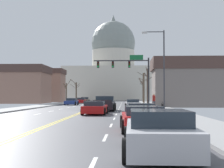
# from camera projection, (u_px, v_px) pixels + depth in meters

# --- Properties ---
(ground) EXTENTS (20.00, 180.00, 0.20)m
(ground) POSITION_uv_depth(u_px,v_px,m) (82.00, 112.00, 31.85)
(ground) COLOR #48484D
(signal_gantry) EXTENTS (7.91, 0.41, 7.28)m
(signal_gantry) POSITION_uv_depth(u_px,v_px,m) (129.00, 69.00, 45.97)
(signal_gantry) COLOR #28282D
(signal_gantry) RESTS_ON ground
(street_lamp_right) EXTENTS (2.30, 0.24, 8.11)m
(street_lamp_right) POSITION_uv_depth(u_px,v_px,m) (161.00, 63.00, 32.59)
(street_lamp_right) COLOR #333338
(street_lamp_right) RESTS_ON ground
(capitol_building) EXTENTS (33.53, 23.13, 30.81)m
(capitol_building) POSITION_uv_depth(u_px,v_px,m) (113.00, 70.00, 116.52)
(capitol_building) COLOR beige
(capitol_building) RESTS_ON ground
(sedan_near_00) EXTENTS (2.02, 4.54, 1.18)m
(sedan_near_00) POSITION_uv_depth(u_px,v_px,m) (133.00, 104.00, 41.49)
(sedan_near_00) COLOR silver
(sedan_near_00) RESTS_ON ground
(pickup_truck_near_01) EXTENTS (2.41, 5.55, 1.59)m
(pickup_truck_near_01) POSITION_uv_depth(u_px,v_px,m) (105.00, 104.00, 35.21)
(pickup_truck_near_01) COLOR black
(pickup_truck_near_01) RESTS_ON ground
(sedan_near_02) EXTENTS (2.18, 4.46, 1.17)m
(sedan_near_02) POSITION_uv_depth(u_px,v_px,m) (95.00, 108.00, 28.47)
(sedan_near_02) COLOR #B71414
(sedan_near_02) RESTS_ON ground
(sedan_near_03) EXTENTS (2.21, 4.38, 1.16)m
(sedan_near_03) POSITION_uv_depth(u_px,v_px,m) (142.00, 113.00, 20.99)
(sedan_near_03) COLOR #6B6056
(sedan_near_03) RESTS_ON ground
(sedan_near_04) EXTENTS (2.22, 4.55, 1.18)m
(sedan_near_04) POSITION_uv_depth(u_px,v_px,m) (143.00, 119.00, 15.30)
(sedan_near_04) COLOR #B71414
(sedan_near_04) RESTS_ON ground
(sedan_near_05) EXTENTS (2.08, 4.71, 1.26)m
(sedan_near_05) POSITION_uv_depth(u_px,v_px,m) (159.00, 133.00, 9.26)
(sedan_near_05) COLOR silver
(sedan_near_05) RESTS_ON ground
(sedan_oncoming_00) EXTENTS (2.10, 4.35, 1.19)m
(sedan_oncoming_00) POSITION_uv_depth(u_px,v_px,m) (72.00, 102.00, 56.27)
(sedan_oncoming_00) COLOR navy
(sedan_oncoming_00) RESTS_ON ground
(sedan_oncoming_01) EXTENTS (2.05, 4.39, 1.19)m
(sedan_oncoming_01) POSITION_uv_depth(u_px,v_px,m) (81.00, 101.00, 67.34)
(sedan_oncoming_01) COLOR #B71414
(sedan_oncoming_01) RESTS_ON ground
(sedan_oncoming_02) EXTENTS (2.16, 4.60, 1.25)m
(sedan_oncoming_02) POSITION_uv_depth(u_px,v_px,m) (85.00, 100.00, 77.38)
(sedan_oncoming_02) COLOR #6B6056
(sedan_oncoming_02) RESTS_ON ground
(sedan_oncoming_03) EXTENTS (2.09, 4.32, 1.28)m
(sedan_oncoming_03) POSITION_uv_depth(u_px,v_px,m) (103.00, 99.00, 90.77)
(sedan_oncoming_03) COLOR #6B6056
(sedan_oncoming_03) RESTS_ON ground
(flank_building_00) EXTENTS (13.59, 6.93, 8.29)m
(flank_building_00) POSITION_uv_depth(u_px,v_px,m) (37.00, 85.00, 82.00)
(flank_building_00) COLOR #8C6656
(flank_building_00) RESTS_ON ground
(flank_building_01) EXTENTS (9.68, 9.59, 7.88)m
(flank_building_01) POSITION_uv_depth(u_px,v_px,m) (25.00, 84.00, 68.41)
(flank_building_01) COLOR #8C6656
(flank_building_01) RESTS_ON ground
(flank_building_02) EXTENTS (13.99, 6.79, 7.05)m
(flank_building_02) POSITION_uv_depth(u_px,v_px,m) (200.00, 82.00, 47.05)
(flank_building_02) COLOR slate
(flank_building_02) RESTS_ON ground
(bare_tree_00) EXTENTS (1.55, 1.99, 5.77)m
(bare_tree_00) POSITION_uv_depth(u_px,v_px,m) (143.00, 90.00, 80.09)
(bare_tree_00) COLOR #423328
(bare_tree_00) RESTS_ON ground
(bare_tree_01) EXTENTS (2.50, 1.59, 5.61)m
(bare_tree_01) POSITION_uv_depth(u_px,v_px,m) (76.00, 91.00, 80.75)
(bare_tree_01) COLOR #4C3D2D
(bare_tree_01) RESTS_ON ground
(bare_tree_02) EXTENTS (2.57, 1.34, 6.46)m
(bare_tree_02) POSITION_uv_depth(u_px,v_px,m) (144.00, 87.00, 67.45)
(bare_tree_02) COLOR brown
(bare_tree_02) RESTS_ON ground
(bare_tree_03) EXTENTS (1.85, 1.67, 4.92)m
(bare_tree_03) POSITION_uv_depth(u_px,v_px,m) (66.00, 91.00, 68.68)
(bare_tree_03) COLOR brown
(bare_tree_03) RESTS_ON ground
(bare_tree_04) EXTENTS (2.21, 2.52, 6.62)m
(bare_tree_04) POSITION_uv_depth(u_px,v_px,m) (148.00, 85.00, 55.67)
(bare_tree_04) COLOR #423328
(bare_tree_04) RESTS_ON ground
(pedestrian_00) EXTENTS (0.35, 0.34, 1.75)m
(pedestrian_00) POSITION_uv_depth(u_px,v_px,m) (154.00, 100.00, 37.44)
(pedestrian_00) COLOR #33333D
(pedestrian_00) RESTS_ON ground
(bicycle_parked) EXTENTS (0.12, 1.77, 0.85)m
(bicycle_parked) POSITION_uv_depth(u_px,v_px,m) (162.00, 106.00, 35.23)
(bicycle_parked) COLOR black
(bicycle_parked) RESTS_ON ground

